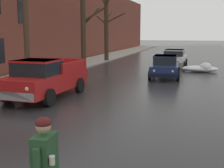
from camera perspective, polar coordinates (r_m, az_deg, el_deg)
The scene contains 12 objects.
left_sidewalk_slab at distance 23.60m, azimuth -10.20°, elevation 2.62°, with size 3.17×80.00×0.12m, color #A8A399.
brick_townhouse_facade at distance 24.46m, azimuth -14.96°, elevation 12.09°, with size 0.63×80.00×8.13m.
snow_bank_near_corner_left at distance 14.97m, azimuth -19.23°, elevation -1.11°, with size 2.64×1.24×0.69m.
snow_bank_mid_block_left at distance 16.12m, azimuth -16.63°, elevation -0.24°, with size 1.94×0.94×0.55m.
snow_bank_near_corner_right at distance 23.40m, azimuth 16.34°, elevation 2.80°, with size 2.63×1.24×0.72m.
bare_tree_second_along_sidewalk at distance 17.38m, azimuth -15.53°, elevation 12.80°, with size 3.11×3.42×7.15m.
bare_tree_mid_block at distance 24.68m, azimuth -5.35°, elevation 11.46°, with size 3.19×2.49×6.95m.
bare_tree_far_down_block at distance 30.24m, azimuth -1.01°, elevation 10.96°, with size 2.59×3.11×6.78m.
pickup_truck_red_approaching_near_lane at distance 13.89m, azimuth -12.41°, elevation 1.02°, with size 2.24×5.00×1.76m.
sedan_darkblue_parked_kerbside_close at distance 19.90m, azimuth 9.84°, elevation 3.32°, with size 2.07×4.15×1.42m.
sedan_white_parked_kerbside_mid at distance 26.32m, azimuth 11.48°, elevation 4.81°, with size 2.04×4.03×1.42m.
pedestrian_with_coffee at distance 4.64m, azimuth -12.36°, elevation -14.69°, with size 0.39×0.64×1.76m.
Camera 1 is at (4.61, -2.87, 2.94)m, focal length 49.18 mm.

